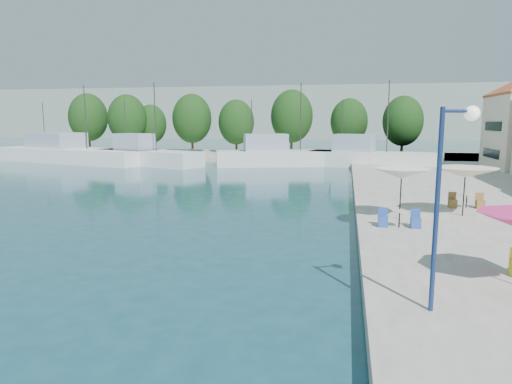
% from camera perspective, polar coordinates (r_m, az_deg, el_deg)
% --- Properties ---
extents(quay_far, '(90.00, 16.00, 0.60)m').
position_cam_1_polar(quay_far, '(67.12, -0.32, 4.56)').
color(quay_far, gray).
rests_on(quay_far, ground).
extents(hill_west, '(180.00, 40.00, 16.00)m').
position_cam_1_polar(hill_west, '(162.51, -1.37, 9.76)').
color(hill_west, gray).
rests_on(hill_west, ground).
extents(hill_east, '(140.00, 40.00, 12.00)m').
position_cam_1_polar(hill_east, '(181.90, 22.45, 8.37)').
color(hill_east, gray).
rests_on(hill_east, ground).
extents(trawler_01, '(23.74, 12.46, 10.20)m').
position_cam_1_polar(trawler_01, '(64.59, -22.02, 4.44)').
color(trawler_01, white).
rests_on(trawler_01, ground).
extents(trawler_02, '(15.24, 9.09, 10.20)m').
position_cam_1_polar(trawler_02, '(57.39, -13.67, 4.37)').
color(trawler_02, silver).
rests_on(trawler_02, ground).
extents(trawler_03, '(17.34, 9.09, 10.20)m').
position_cam_1_polar(trawler_03, '(55.04, 3.37, 4.42)').
color(trawler_03, silver).
rests_on(trawler_03, ground).
extents(trawler_04, '(15.46, 7.64, 10.20)m').
position_cam_1_polar(trawler_04, '(54.46, 14.01, 4.13)').
color(trawler_04, silver).
rests_on(trawler_04, ground).
extents(tree_01, '(6.24, 6.24, 9.23)m').
position_cam_1_polar(tree_01, '(80.65, -20.24, 8.74)').
color(tree_01, '#3F2B19').
rests_on(tree_01, quay_far).
extents(tree_02, '(5.98, 5.98, 8.84)m').
position_cam_1_polar(tree_02, '(74.70, -15.79, 8.81)').
color(tree_02, '#3F2B19').
rests_on(tree_02, quay_far).
extents(tree_03, '(4.99, 4.99, 7.38)m').
position_cam_1_polar(tree_03, '(76.62, -12.99, 8.28)').
color(tree_03, '#3F2B19').
rests_on(tree_03, quay_far).
extents(tree_04, '(5.97, 5.97, 8.83)m').
position_cam_1_polar(tree_04, '(71.07, -8.01, 9.07)').
color(tree_04, '#3F2B19').
rests_on(tree_04, quay_far).
extents(tree_05, '(5.34, 5.34, 7.91)m').
position_cam_1_polar(tree_05, '(68.86, -2.47, 8.71)').
color(tree_05, '#3F2B19').
rests_on(tree_05, quay_far).
extents(tree_06, '(6.36, 6.36, 9.41)m').
position_cam_1_polar(tree_06, '(69.78, 4.49, 9.41)').
color(tree_06, '#3F2B19').
rests_on(tree_06, quay_far).
extents(tree_07, '(5.46, 5.46, 8.08)m').
position_cam_1_polar(tree_07, '(69.60, 11.55, 8.63)').
color(tree_07, '#3F2B19').
rests_on(tree_07, quay_far).
extents(tree_08, '(5.55, 5.55, 8.21)m').
position_cam_1_polar(tree_08, '(67.10, 17.89, 8.45)').
color(tree_08, '#3F2B19').
rests_on(tree_08, quay_far).
extents(umbrella_white, '(2.75, 2.75, 2.47)m').
position_cam_1_polar(umbrella_white, '(22.74, 17.74, 2.22)').
color(umbrella_white, black).
rests_on(umbrella_white, quay_right).
extents(umbrella_cream, '(3.20, 3.20, 2.43)m').
position_cam_1_polar(umbrella_cream, '(24.70, 24.70, 2.24)').
color(umbrella_cream, black).
rests_on(umbrella_cream, quay_right).
extents(cafe_table_02, '(1.82, 0.70, 0.76)m').
position_cam_1_polar(cafe_table_02, '(21.24, 17.47, -3.49)').
color(cafe_table_02, black).
rests_on(cafe_table_02, quay_right).
extents(cafe_table_03, '(1.82, 0.70, 0.76)m').
position_cam_1_polar(cafe_table_03, '(27.30, 24.81, -1.23)').
color(cafe_table_03, black).
rests_on(cafe_table_03, quay_right).
extents(street_lamp, '(0.97, 0.58, 5.03)m').
position_cam_1_polar(street_lamp, '(11.86, 23.16, 2.42)').
color(street_lamp, navy).
rests_on(street_lamp, quay_right).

